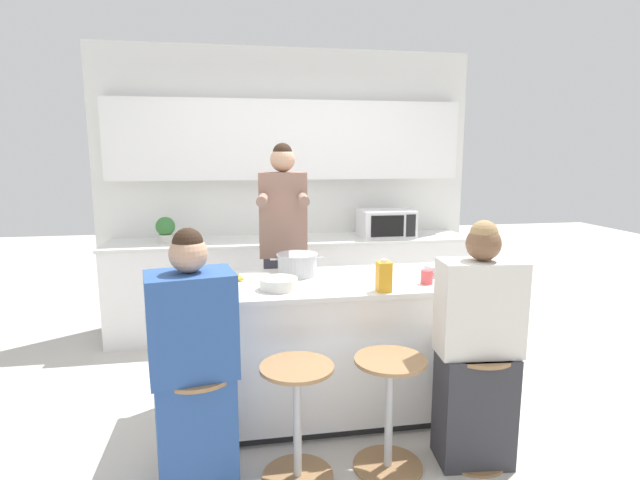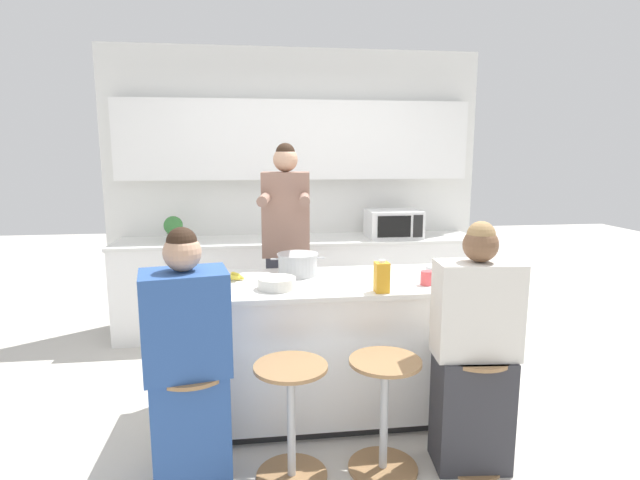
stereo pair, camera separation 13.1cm
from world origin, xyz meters
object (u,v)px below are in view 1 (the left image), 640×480
object	(u,v)px
microwave	(386,223)
potted_plant	(165,229)
person_cooking	(284,263)
person_seated_near	(477,357)
bar_stool_leftmost	(199,424)
cooking_pot	(297,264)
juice_carton	(384,276)
kitchen_island	(322,347)
fruit_bowl	(440,269)
banana_bunch	(232,277)
bar_stool_rightmost	(475,400)
person_wrapped_blanket	(194,372)
bar_stool_center_left	(297,416)
bar_stool_center_right	(389,408)
coffee_cup_near	(427,277)

from	to	relation	value
microwave	potted_plant	bearing A→B (deg)	179.05
person_cooking	person_seated_near	world-z (taller)	person_cooking
person_cooking	bar_stool_leftmost	bearing A→B (deg)	-108.61
person_seated_near	cooking_pot	world-z (taller)	person_seated_near
juice_carton	microwave	size ratio (longest dim) A/B	0.38
kitchen_island	fruit_bowl	xyz separation A→B (m)	(0.81, 0.04, 0.47)
person_cooking	banana_bunch	size ratio (longest dim) A/B	10.51
bar_stool_rightmost	banana_bunch	xyz separation A→B (m)	(-1.31, 0.74, 0.57)
microwave	person_wrapped_blanket	bearing A→B (deg)	-126.71
fruit_bowl	kitchen_island	bearing A→B (deg)	-176.93
bar_stool_center_left	fruit_bowl	xyz separation A→B (m)	(1.06, 0.70, 0.58)
bar_stool_center_left	person_wrapped_blanket	world-z (taller)	person_wrapped_blanket
bar_stool_center_left	person_seated_near	world-z (taller)	person_seated_near
bar_stool_leftmost	bar_stool_center_right	distance (m)	1.00
person_wrapped_blanket	juice_carton	size ratio (longest dim) A/B	7.04
kitchen_island	potted_plant	world-z (taller)	potted_plant
bar_stool_rightmost	potted_plant	world-z (taller)	potted_plant
bar_stool_center_left	fruit_bowl	world-z (taller)	fruit_bowl
person_wrapped_blanket	microwave	xyz separation A→B (m)	(1.67, 2.24, 0.39)
bar_stool_center_right	microwave	bearing A→B (deg)	73.40
bar_stool_leftmost	fruit_bowl	xyz separation A→B (m)	(1.56, 0.70, 0.58)
coffee_cup_near	potted_plant	size ratio (longest dim) A/B	0.45
microwave	coffee_cup_near	bearing A→B (deg)	-99.20
bar_stool_leftmost	potted_plant	world-z (taller)	potted_plant
person_wrapped_blanket	person_cooking	bearing A→B (deg)	54.73
bar_stool_center_left	cooking_pot	distance (m)	1.04
bar_stool_center_right	banana_bunch	xyz separation A→B (m)	(-0.81, 0.74, 0.57)
kitchen_island	bar_stool_leftmost	bearing A→B (deg)	-138.77
bar_stool_leftmost	bar_stool_center_right	xyz separation A→B (m)	(1.00, -0.00, 0.00)
person_seated_near	fruit_bowl	distance (m)	0.79
cooking_pot	potted_plant	size ratio (longest dim) A/B	1.53
fruit_bowl	juice_carton	distance (m)	0.62
coffee_cup_near	juice_carton	xyz separation A→B (m)	(-0.32, -0.12, 0.05)
bar_stool_center_right	fruit_bowl	world-z (taller)	fruit_bowl
person_cooking	fruit_bowl	size ratio (longest dim) A/B	8.47
person_cooking	person_wrapped_blanket	world-z (taller)	person_cooking
bar_stool_center_left	banana_bunch	size ratio (longest dim) A/B	3.74
bar_stool_rightmost	person_cooking	distance (m)	1.64
kitchen_island	potted_plant	distance (m)	2.06
bar_stool_center_left	banana_bunch	distance (m)	0.99
person_cooking	coffee_cup_near	bearing A→B (deg)	-37.75
person_cooking	person_seated_near	distance (m)	1.58
person_seated_near	microwave	size ratio (longest dim) A/B	2.68
bar_stool_leftmost	coffee_cup_near	distance (m)	1.57
potted_plant	bar_stool_center_left	bearing A→B (deg)	-68.15
bar_stool_rightmost	person_seated_near	bearing A→B (deg)	-126.81
cooking_pot	fruit_bowl	size ratio (longest dim) A/B	1.71
person_wrapped_blanket	cooking_pot	world-z (taller)	person_wrapped_blanket
cooking_pot	microwave	distance (m)	1.75
kitchen_island	person_wrapped_blanket	world-z (taller)	person_wrapped_blanket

